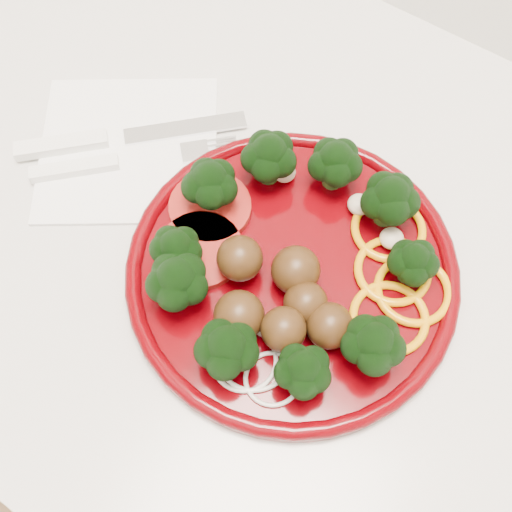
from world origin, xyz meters
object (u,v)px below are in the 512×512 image
Objects in this scene: plate at (291,268)px; fork at (100,165)px; knife at (101,140)px; napkin at (129,148)px.

plate reaches higher than fork.
fork is at bearing -97.00° from knife.
plate is at bearing -43.56° from fork.
napkin is at bearing -22.66° from knife.
knife reaches higher than napkin.
knife is (-0.02, -0.01, 0.01)m from napkin.
fork is at bearing -177.94° from plate.
knife is at bearing -157.04° from napkin.
fork is (-0.20, -0.01, -0.01)m from plate.
plate is 1.88× the size of fork.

